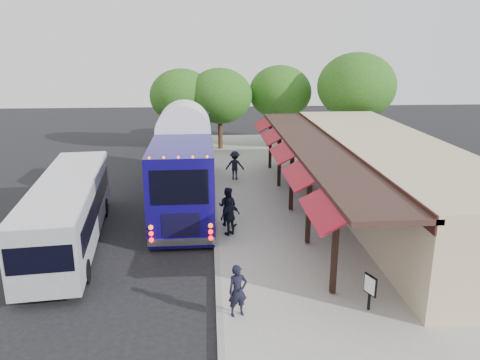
# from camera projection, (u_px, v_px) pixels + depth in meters

# --- Properties ---
(ground) EXTENTS (90.00, 90.00, 0.00)m
(ground) POSITION_uv_depth(u_px,v_px,m) (215.00, 250.00, 19.01)
(ground) COLOR black
(ground) RESTS_ON ground
(sidewalk) EXTENTS (10.00, 40.00, 0.15)m
(sidewalk) POSITION_uv_depth(u_px,v_px,m) (315.00, 212.00, 23.15)
(sidewalk) COLOR #9E9B93
(sidewalk) RESTS_ON ground
(curb) EXTENTS (0.20, 40.00, 0.16)m
(curb) POSITION_uv_depth(u_px,v_px,m) (215.00, 214.00, 22.83)
(curb) COLOR gray
(curb) RESTS_ON ground
(station_shelter) EXTENTS (8.15, 20.00, 3.60)m
(station_shelter) POSITION_uv_depth(u_px,v_px,m) (385.00, 176.00, 22.87)
(station_shelter) COLOR tan
(station_shelter) RESTS_ON ground
(coach_bus) EXTENTS (2.94, 13.04, 4.15)m
(coach_bus) POSITION_uv_depth(u_px,v_px,m) (185.00, 160.00, 24.34)
(coach_bus) COLOR #120866
(coach_bus) RESTS_ON ground
(city_bus) EXTENTS (3.37, 10.57, 2.79)m
(city_bus) POSITION_uv_depth(u_px,v_px,m) (69.00, 209.00, 19.24)
(city_bus) COLOR gray
(city_bus) RESTS_ON ground
(ped_a) EXTENTS (0.68, 0.54, 1.63)m
(ped_a) POSITION_uv_depth(u_px,v_px,m) (238.00, 291.00, 14.00)
(ped_a) COLOR black
(ped_a) RESTS_ON sidewalk
(ped_b) EXTENTS (1.06, 0.95, 1.79)m
(ped_b) POSITION_uv_depth(u_px,v_px,m) (227.00, 206.00, 21.00)
(ped_b) COLOR black
(ped_b) RESTS_ON sidewalk
(ped_c) EXTENTS (1.04, 0.90, 1.68)m
(ped_c) POSITION_uv_depth(u_px,v_px,m) (230.00, 216.00, 19.93)
(ped_c) COLOR black
(ped_c) RESTS_ON sidewalk
(ped_d) EXTENTS (1.20, 0.79, 1.74)m
(ped_d) POSITION_uv_depth(u_px,v_px,m) (235.00, 165.00, 28.16)
(ped_d) COLOR black
(ped_d) RESTS_ON sidewalk
(sign_board) EXTENTS (0.24, 0.51, 1.18)m
(sign_board) POSITION_uv_depth(u_px,v_px,m) (370.00, 287.00, 14.26)
(sign_board) COLOR black
(sign_board) RESTS_ON sidewalk
(tree_left) EXTENTS (4.95, 4.95, 6.34)m
(tree_left) POSITION_uv_depth(u_px,v_px,m) (220.00, 96.00, 35.64)
(tree_left) COLOR #382314
(tree_left) RESTS_ON ground
(tree_mid) EXTENTS (5.04, 5.04, 6.45)m
(tree_mid) POSITION_uv_depth(u_px,v_px,m) (280.00, 92.00, 37.60)
(tree_mid) COLOR #382314
(tree_mid) RESTS_ON ground
(tree_right) EXTENTS (5.85, 5.85, 7.49)m
(tree_right) POSITION_uv_depth(u_px,v_px,m) (357.00, 86.00, 34.88)
(tree_right) COLOR #382314
(tree_right) RESTS_ON ground
(tree_far) EXTENTS (4.90, 4.90, 6.28)m
(tree_far) POSITION_uv_depth(u_px,v_px,m) (182.00, 96.00, 35.93)
(tree_far) COLOR #382314
(tree_far) RESTS_ON ground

